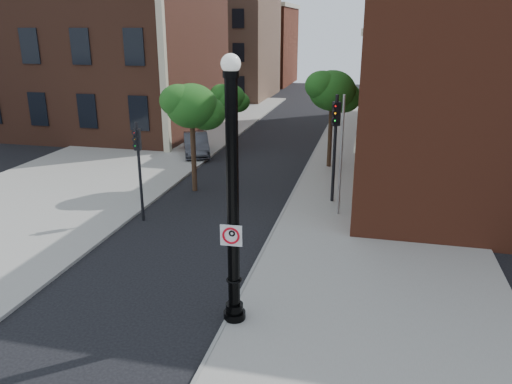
% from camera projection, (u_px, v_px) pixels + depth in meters
% --- Properties ---
extents(ground, '(120.00, 120.00, 0.00)m').
position_uv_depth(ground, '(163.00, 305.00, 14.47)').
color(ground, black).
rests_on(ground, ground).
extents(sidewalk_right, '(8.00, 60.00, 0.12)m').
position_uv_depth(sidewalk_right, '(377.00, 205.00, 22.38)').
color(sidewalk_right, gray).
rests_on(sidewalk_right, ground).
extents(sidewalk_left, '(10.00, 50.00, 0.12)m').
position_uv_depth(sidewalk_left, '(146.00, 147.00, 33.04)').
color(sidewalk_left, gray).
rests_on(sidewalk_left, ground).
extents(curb_edge, '(0.10, 60.00, 0.14)m').
position_uv_depth(curb_edge, '(290.00, 198.00, 23.24)').
color(curb_edge, gray).
rests_on(curb_edge, ground).
extents(victorian_building, '(18.60, 14.60, 17.95)m').
position_uv_depth(victorian_building, '(86.00, 11.00, 37.33)').
color(victorian_building, brown).
rests_on(victorian_building, ground).
extents(bg_building_tan_a, '(12.00, 12.00, 12.00)m').
position_uv_depth(bg_building_tan_a, '(218.00, 42.00, 55.82)').
color(bg_building_tan_a, '#91674F').
rests_on(bg_building_tan_a, ground).
extents(bg_building_red, '(12.00, 12.00, 10.00)m').
position_uv_depth(bg_building_red, '(249.00, 47.00, 69.06)').
color(bg_building_red, '#5F2716').
rests_on(bg_building_red, ground).
extents(lamppost, '(0.60, 0.60, 7.11)m').
position_uv_depth(lamppost, '(233.00, 209.00, 12.63)').
color(lamppost, black).
rests_on(lamppost, ground).
extents(no_parking_sign, '(0.57, 0.08, 0.57)m').
position_uv_depth(no_parking_sign, '(231.00, 235.00, 12.66)').
color(no_parking_sign, white).
rests_on(no_parking_sign, ground).
extents(parked_car, '(2.97, 4.42, 1.38)m').
position_uv_depth(parked_car, '(196.00, 144.00, 31.12)').
color(parked_car, '#2E2F33').
rests_on(parked_car, ground).
extents(traffic_signal_left, '(0.30, 0.36, 4.13)m').
position_uv_depth(traffic_signal_left, '(138.00, 156.00, 19.91)').
color(traffic_signal_left, black).
rests_on(traffic_signal_left, ground).
extents(traffic_signal_right, '(0.40, 0.44, 4.93)m').
position_uv_depth(traffic_signal_right, '(335.00, 132.00, 21.73)').
color(traffic_signal_right, black).
rests_on(traffic_signal_right, ground).
extents(utility_pole, '(0.10, 0.10, 5.14)m').
position_uv_depth(utility_pole, '(341.00, 158.00, 20.44)').
color(utility_pole, '#999999').
rests_on(utility_pole, ground).
extents(street_tree_a, '(2.88, 2.60, 5.19)m').
position_uv_depth(street_tree_a, '(193.00, 107.00, 23.31)').
color(street_tree_a, black).
rests_on(street_tree_a, ground).
extents(street_tree_b, '(2.38, 2.15, 4.28)m').
position_uv_depth(street_tree_b, '(230.00, 98.00, 31.48)').
color(street_tree_b, black).
rests_on(street_tree_b, ground).
extents(street_tree_c, '(3.03, 2.74, 5.46)m').
position_uv_depth(street_tree_c, '(333.00, 92.00, 27.11)').
color(street_tree_c, black).
rests_on(street_tree_c, ground).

